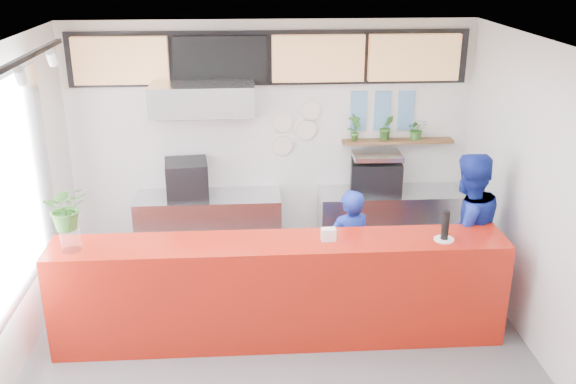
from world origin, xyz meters
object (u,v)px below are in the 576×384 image
(service_counter, at_px, (280,291))
(pepper_mill, at_px, (445,225))
(staff_center, at_px, (348,251))
(staff_right, at_px, (464,233))
(espresso_machine, at_px, (376,177))
(panini_oven, at_px, (187,179))

(service_counter, xyz_separation_m, pepper_mill, (1.61, -0.08, 0.71))
(staff_center, distance_m, staff_right, 1.27)
(espresso_machine, height_order, pepper_mill, pepper_mill)
(espresso_machine, relative_size, pepper_mill, 2.17)
(service_counter, bearing_deg, pepper_mill, -2.71)
(staff_center, height_order, staff_right, staff_right)
(service_counter, xyz_separation_m, staff_center, (0.77, 0.52, 0.16))
(espresso_machine, height_order, staff_right, staff_right)
(espresso_machine, relative_size, staff_center, 0.44)
(staff_right, bearing_deg, service_counter, -3.34)
(staff_center, distance_m, pepper_mill, 1.17)
(service_counter, bearing_deg, panini_oven, 120.23)
(service_counter, height_order, staff_right, staff_right)
(staff_center, bearing_deg, panini_oven, -52.97)
(service_counter, distance_m, staff_right, 2.12)
(staff_right, bearing_deg, pepper_mill, 36.98)
(service_counter, bearing_deg, staff_right, 14.08)
(service_counter, height_order, staff_center, staff_center)
(espresso_machine, bearing_deg, staff_center, -104.63)
(espresso_machine, distance_m, staff_right, 1.49)
(panini_oven, distance_m, staff_right, 3.35)
(espresso_machine, bearing_deg, staff_right, -52.55)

